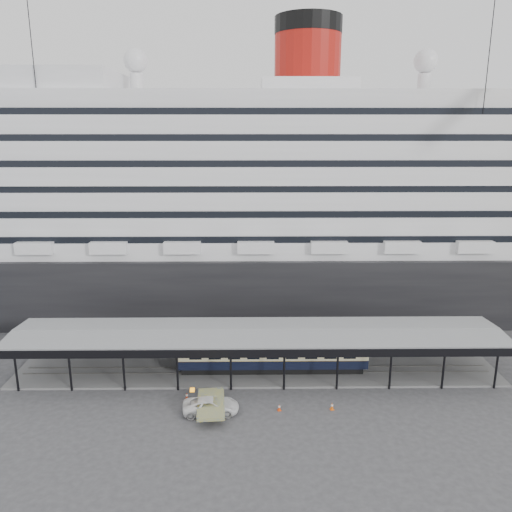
{
  "coord_description": "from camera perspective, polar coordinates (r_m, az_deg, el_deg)",
  "views": [
    {
      "loc": [
        -0.72,
        -48.33,
        27.49
      ],
      "look_at": [
        -0.08,
        8.0,
        13.26
      ],
      "focal_mm": 35.0,
      "sensor_mm": 36.0,
      "label": 1
    }
  ],
  "objects": [
    {
      "name": "cruise_ship",
      "position": [
        80.86,
        -0.1,
        7.68
      ],
      "size": [
        130.0,
        30.0,
        43.9
      ],
      "color": "black",
      "rests_on": "ground"
    },
    {
      "name": "traffic_cone_left",
      "position": [
        54.9,
        -7.91,
        -15.56
      ],
      "size": [
        0.46,
        0.46,
        0.77
      ],
      "rotation": [
        0.0,
        0.0,
        -0.19
      ],
      "color": "red",
      "rests_on": "ground"
    },
    {
      "name": "traffic_cone_mid",
      "position": [
        52.63,
        2.68,
        -16.89
      ],
      "size": [
        0.44,
        0.44,
        0.71
      ],
      "rotation": [
        0.0,
        0.0,
        0.23
      ],
      "color": "#ED430D",
      "rests_on": "ground"
    },
    {
      "name": "pullman_carriage",
      "position": [
        58.9,
        1.86,
        -10.82
      ],
      "size": [
        21.91,
        3.07,
        21.51
      ],
      "rotation": [
        0.0,
        0.0,
        0.0
      ],
      "color": "black",
      "rests_on": "ground"
    },
    {
      "name": "traffic_cone_right",
      "position": [
        53.27,
        8.68,
        -16.59
      ],
      "size": [
        0.48,
        0.48,
        0.78
      ],
      "rotation": [
        0.0,
        0.0,
        0.23
      ],
      "color": "#E65A0C",
      "rests_on": "ground"
    },
    {
      "name": "ground",
      "position": [
        55.61,
        0.18,
        -15.46
      ],
      "size": [
        200.0,
        200.0,
        0.0
      ],
      "primitive_type": "plane",
      "color": "#38383A",
      "rests_on": "ground"
    },
    {
      "name": "platform_canopy",
      "position": [
        58.96,
        0.12,
        -11.05
      ],
      "size": [
        56.0,
        9.18,
        5.3
      ],
      "color": "slate",
      "rests_on": "ground"
    },
    {
      "name": "port_truck",
      "position": [
        52.21,
        -5.17,
        -16.67
      ],
      "size": [
        5.77,
        2.97,
        1.56
      ],
      "primitive_type": "imported",
      "rotation": [
        0.0,
        0.0,
        1.64
      ],
      "color": "white",
      "rests_on": "ground"
    }
  ]
}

